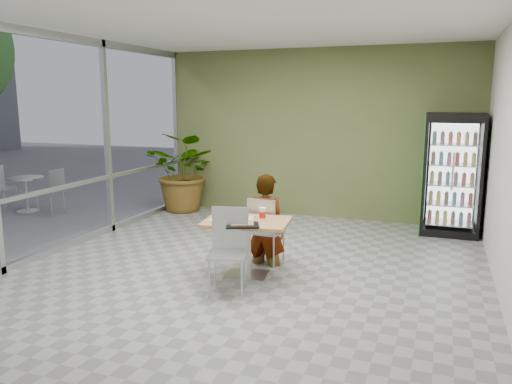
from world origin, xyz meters
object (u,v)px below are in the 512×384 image
Objects in this scene: seated_woman at (266,230)px; cafeteria_tray at (242,225)px; soda_cup at (262,214)px; potted_plant at (185,172)px; dining_table at (247,237)px; beverage_fridge at (452,174)px; chair_far at (264,226)px; chair_near at (229,243)px.

seated_woman is 3.95× the size of cafeteria_tray.
seated_woman is at bearing 104.83° from soda_cup.
cafeteria_tray is at bearing -52.77° from potted_plant.
cafeteria_tray reaches higher than dining_table.
beverage_fridge is (2.24, 3.10, 0.19)m from soda_cup.
beverage_fridge reaches higher than soda_cup.
chair_far is 0.60× the size of seated_woman.
dining_table is at bearing -127.79° from beverage_fridge.
dining_table is 0.62m from seated_woman.
cafeteria_tray is 0.25× the size of potted_plant.
soda_cup is at bearing -126.31° from beverage_fridge.
potted_plant reaches higher than chair_near.
soda_cup is 0.08× the size of beverage_fridge.
potted_plant is at bearing 110.15° from chair_near.
cafeteria_tray is 4.42m from potted_plant.
chair_near is 6.25× the size of soda_cup.
chair_near is 0.64× the size of seated_woman.
potted_plant is (-5.03, 0.04, -0.21)m from beverage_fridge.
chair_far is (0.03, 0.57, 0.01)m from dining_table.
chair_far is 0.89m from cafeteria_tray.
chair_near is at bearing 90.88° from seated_woman.
chair_near is at bearing -94.29° from dining_table.
seated_woman is 0.97× the size of potted_plant.
chair_far is 2.37× the size of cafeteria_tray.
soda_cup is at bearing 22.49° from dining_table.
seated_woman is (0.04, 0.61, -0.06)m from dining_table.
soda_cup is at bearing 111.96° from chair_far.
potted_plant is at bearing 179.11° from beverage_fridge.
potted_plant reaches higher than seated_woman.
potted_plant is (-2.65, 2.60, 0.32)m from seated_woman.
dining_table is 0.57m from chair_far.
potted_plant is at bearing -39.59° from seated_woman.
chair_far reaches higher than soda_cup.
dining_table is 0.73× the size of seated_woman.
beverage_fridge reaches higher than seated_woman.
seated_woman is at bearing -44.46° from potted_plant.
cafeteria_tray is 4.21m from beverage_fridge.
chair_near is at bearing -111.49° from soda_cup.
potted_plant is (-2.57, 3.69, 0.22)m from chair_near.
potted_plant reaches higher than cafeteria_tray.
dining_table is 2.89× the size of cafeteria_tray.
chair_far reaches higher than cafeteria_tray.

